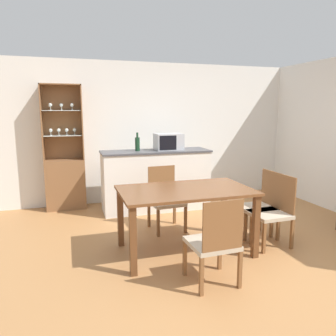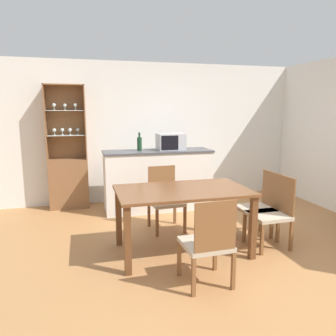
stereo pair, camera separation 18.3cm
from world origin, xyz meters
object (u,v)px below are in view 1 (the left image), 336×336
at_px(dining_table, 185,198).
at_px(wine_bottle, 137,144).
at_px(dining_chair_side_right_near, 272,211).
at_px(dining_chair_head_far, 165,199).
at_px(microwave, 168,142).
at_px(display_cabinet, 65,173).
at_px(dining_chair_head_near, 214,242).
at_px(dining_chair_side_right_far, 260,205).

distance_m(dining_table, wine_bottle, 1.88).
xyz_separation_m(dining_chair_side_right_near, dining_chair_head_far, (-1.12, 0.94, 0.00)).
xyz_separation_m(microwave, wine_bottle, (-0.54, 0.02, -0.02)).
height_order(dining_table, dining_chair_side_right_near, dining_chair_side_right_near).
bearing_deg(display_cabinet, wine_bottle, -21.89).
xyz_separation_m(dining_chair_head_near, microwave, (0.35, 2.59, 0.73)).
height_order(dining_chair_side_right_near, microwave, microwave).
height_order(dining_table, dining_chair_head_near, dining_chair_head_near).
bearing_deg(microwave, dining_chair_head_near, -97.59).
relative_size(display_cabinet, dining_chair_side_right_far, 2.36).
bearing_deg(microwave, dining_table, -101.01).
xyz_separation_m(display_cabinet, dining_table, (1.36, -2.28, 0.04)).
bearing_deg(display_cabinet, dining_chair_head_near, -66.11).
relative_size(dining_chair_side_right_far, dining_chair_head_far, 1.00).
bearing_deg(microwave, display_cabinet, 163.95).
bearing_deg(wine_bottle, microwave, -2.13).
bearing_deg(microwave, wine_bottle, 177.87).
xyz_separation_m(dining_table, dining_chair_head_far, (-0.00, 0.81, -0.23)).
xyz_separation_m(dining_chair_head_near, dining_chair_side_right_far, (1.12, 0.95, 0.00)).
distance_m(dining_chair_side_right_far, microwave, 1.96).
bearing_deg(dining_chair_head_far, wine_bottle, -83.59).
bearing_deg(microwave, dining_chair_side_right_far, -64.82).
bearing_deg(microwave, dining_chair_head_far, -109.70).
xyz_separation_m(dining_table, dining_chair_side_right_far, (1.12, 0.14, -0.23)).
height_order(dining_chair_side_right_near, wine_bottle, wine_bottle).
height_order(dining_chair_side_right_far, microwave, microwave).
height_order(display_cabinet, dining_table, display_cabinet).
height_order(dining_chair_side_right_near, dining_chair_side_right_far, same).
distance_m(display_cabinet, dining_chair_side_right_near, 3.47).
xyz_separation_m(dining_chair_head_far, wine_bottle, (-0.18, 1.00, 0.71)).
bearing_deg(dining_chair_head_near, dining_chair_side_right_far, 38.23).
bearing_deg(microwave, dining_chair_side_right_near, -68.08).
height_order(dining_chair_side_right_far, wine_bottle, wine_bottle).
xyz_separation_m(dining_table, wine_bottle, (-0.19, 1.81, 0.48)).
xyz_separation_m(dining_chair_head_far, microwave, (0.35, 0.98, 0.73)).
xyz_separation_m(dining_chair_side_right_near, microwave, (-0.77, 1.92, 0.73)).
height_order(dining_chair_head_near, dining_chair_side_right_far, same).
xyz_separation_m(dining_table, microwave, (0.35, 1.79, 0.50)).
height_order(dining_table, dining_chair_side_right_far, dining_chair_side_right_far).
xyz_separation_m(dining_chair_head_near, dining_chair_head_far, (-0.01, 1.61, 0.00)).
relative_size(display_cabinet, wine_bottle, 6.96).
bearing_deg(wine_bottle, dining_table, -84.06).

